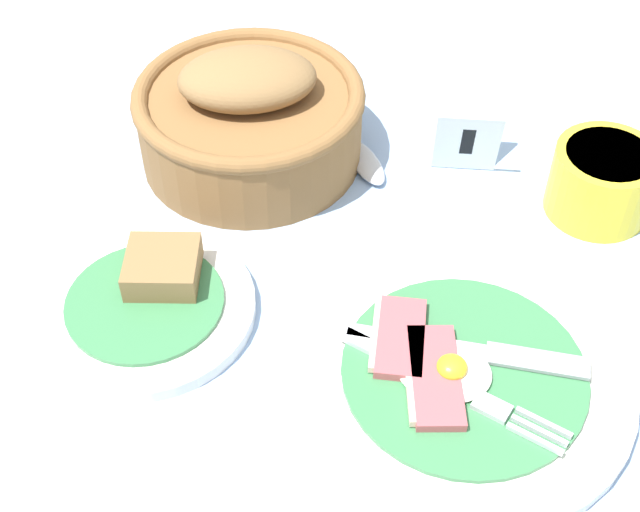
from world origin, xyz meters
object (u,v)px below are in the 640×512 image
at_px(bread_plate, 148,303).
at_px(sugar_cup, 602,180).
at_px(bread_basket, 250,116).
at_px(number_card, 467,135).
at_px(teaspoon_by_saucer, 377,181).
at_px(breakfast_plate, 460,375).

xyz_separation_m(bread_plate, sugar_cup, (0.36, 0.20, 0.02)).
distance_m(bread_basket, number_card, 0.20).
distance_m(bread_plate, bread_basket, 0.22).
height_order(number_card, teaspoon_by_saucer, number_card).
height_order(breakfast_plate, teaspoon_by_saucer, breakfast_plate).
height_order(bread_plate, bread_basket, bread_basket).
distance_m(bread_basket, teaspoon_by_saucer, 0.13).
xyz_separation_m(bread_basket, teaspoon_by_saucer, (0.13, -0.02, -0.04)).
height_order(bread_plate, number_card, number_card).
bearing_deg(bread_plate, sugar_cup, 29.13).
bearing_deg(bread_plate, number_card, 45.01).
bearing_deg(sugar_cup, number_card, 164.20).
height_order(sugar_cup, teaspoon_by_saucer, sugar_cup).
bearing_deg(number_card, sugar_cup, -22.16).
distance_m(sugar_cup, bread_basket, 0.33).
distance_m(breakfast_plate, sugar_cup, 0.24).
xyz_separation_m(bread_plate, number_card, (0.23, 0.23, 0.03)).
height_order(bread_plate, teaspoon_by_saucer, bread_plate).
bearing_deg(bread_basket, number_card, 6.95).
relative_size(number_card, teaspoon_by_saucer, 0.43).
distance_m(bread_plate, teaspoon_by_saucer, 0.25).
bearing_deg(number_card, bread_basket, -179.41).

